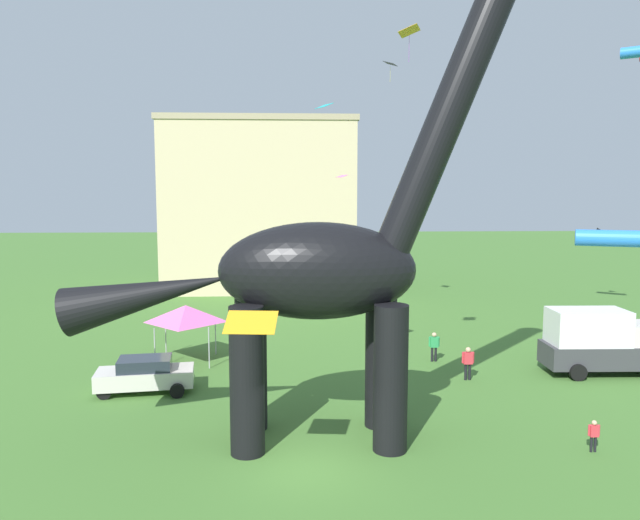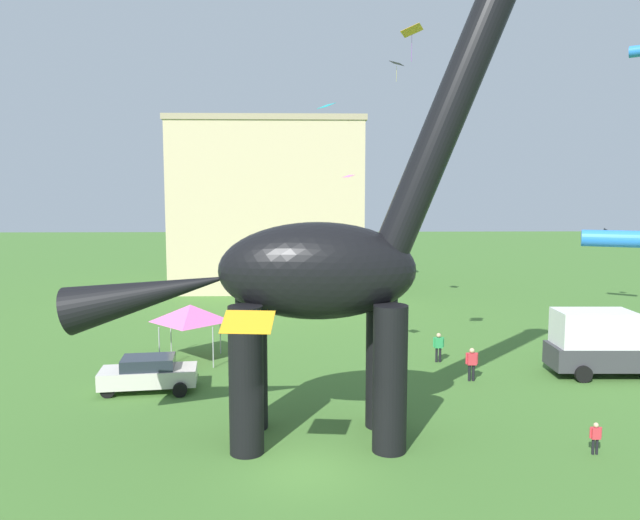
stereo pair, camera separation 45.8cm
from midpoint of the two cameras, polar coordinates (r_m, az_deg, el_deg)
The scene contains 15 objects.
ground_plane at distance 20.54m, azimuth -0.91°, elevation -19.07°, with size 240.00×240.00×0.00m, color #42702D.
dinosaur_sculpture at distance 21.16m, azimuth 0.15°, elevation -1.03°, with size 16.15×3.42×16.88m.
parked_sedan_left at distance 28.47m, azimuth -15.38°, elevation -10.24°, with size 4.39×2.30×1.55m.
parked_box_truck at distance 32.67m, azimuth 25.75°, elevation -6.98°, with size 5.66×2.38×3.20m.
person_photographer at distance 23.30m, azimuth 25.04°, elevation -14.72°, with size 0.42×0.18×1.12m.
person_far_spectator at distance 32.55m, azimuth 11.50°, elevation -7.81°, with size 0.58×0.26×1.55m.
person_strolling_adult at distance 29.74m, azimuth 14.53°, elevation -9.19°, with size 0.59×0.26×1.58m.
festival_canopy_tent at distance 32.50m, azimuth -11.70°, elevation -4.93°, with size 3.15×3.15×3.00m.
kite_near_low at distance 17.25m, azimuth -6.06°, elevation -5.82°, with size 1.54×1.15×0.47m.
kite_near_high at distance 42.68m, azimuth 3.02°, elevation 7.89°, with size 0.90×0.96×0.19m.
kite_apex at distance 33.29m, azimuth 26.26°, elevation 1.85°, with size 3.02×2.98×0.86m.
kite_high_left at distance 25.57m, azimuth 1.12°, elevation 14.31°, with size 0.79×0.86×0.22m.
kite_mid_right at distance 40.32m, azimuth 7.57°, elevation 17.87°, with size 1.09×1.20×1.25m.
kite_mid_center at distance 26.91m, azimuth 9.17°, elevation 20.54°, with size 1.11×1.29×1.40m.
background_building_block at distance 56.71m, azimuth -4.63°, elevation 5.20°, with size 17.27×10.32×15.43m.
Camera 2 is at (0.01, -18.57, 8.80)m, focal length 33.99 mm.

